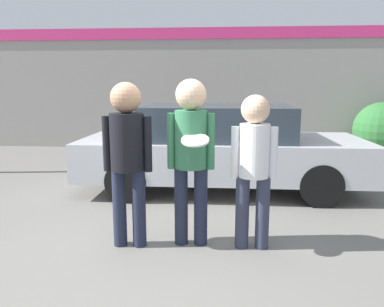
{
  "coord_description": "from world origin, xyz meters",
  "views": [
    {
      "loc": [
        0.68,
        -3.88,
        1.78
      ],
      "look_at": [
        0.36,
        0.28,
        1.02
      ],
      "focal_mm": 35.0,
      "sensor_mm": 36.0,
      "label": 1
    }
  ],
  "objects_px": {
    "person_left": "(127,149)",
    "person_middle_with_frisbee": "(191,146)",
    "person_right": "(254,160)",
    "parked_car_near": "(221,147)",
    "shrub": "(381,129)"
  },
  "relations": [
    {
      "from": "parked_car_near",
      "to": "shrub",
      "type": "xyz_separation_m",
      "value": [
        4.02,
        3.35,
        -0.05
      ]
    },
    {
      "from": "person_right",
      "to": "parked_car_near",
      "type": "xyz_separation_m",
      "value": [
        -0.36,
        2.35,
        -0.26
      ]
    },
    {
      "from": "person_right",
      "to": "parked_car_near",
      "type": "relative_size",
      "value": 0.36
    },
    {
      "from": "person_left",
      "to": "person_middle_with_frisbee",
      "type": "height_order",
      "value": "person_middle_with_frisbee"
    },
    {
      "from": "person_middle_with_frisbee",
      "to": "person_right",
      "type": "xyz_separation_m",
      "value": [
        0.68,
        -0.04,
        -0.13
      ]
    },
    {
      "from": "person_right",
      "to": "parked_car_near",
      "type": "bearing_deg",
      "value": 98.63
    },
    {
      "from": "parked_car_near",
      "to": "shrub",
      "type": "distance_m",
      "value": 5.23
    },
    {
      "from": "person_left",
      "to": "person_middle_with_frisbee",
      "type": "relative_size",
      "value": 0.98
    },
    {
      "from": "person_middle_with_frisbee",
      "to": "person_right",
      "type": "distance_m",
      "value": 0.69
    },
    {
      "from": "person_left",
      "to": "shrub",
      "type": "height_order",
      "value": "person_left"
    },
    {
      "from": "person_left",
      "to": "shrub",
      "type": "bearing_deg",
      "value": 48.93
    },
    {
      "from": "person_middle_with_frisbee",
      "to": "shrub",
      "type": "relative_size",
      "value": 1.36
    },
    {
      "from": "person_right",
      "to": "parked_car_near",
      "type": "height_order",
      "value": "person_right"
    },
    {
      "from": "parked_car_near",
      "to": "person_left",
      "type": "bearing_deg",
      "value": -112.61
    },
    {
      "from": "person_right",
      "to": "shrub",
      "type": "xyz_separation_m",
      "value": [
        3.66,
        5.71,
        -0.31
      ]
    }
  ]
}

